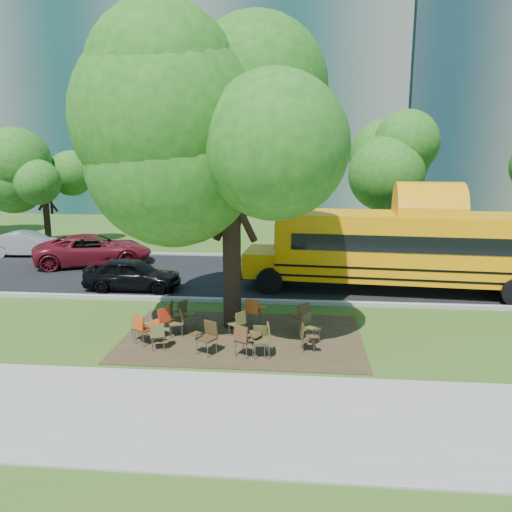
# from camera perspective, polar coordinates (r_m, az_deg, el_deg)

# --- Properties ---
(ground) EXTENTS (160.00, 160.00, 0.00)m
(ground) POSITION_cam_1_polar(r_m,az_deg,el_deg) (15.59, -4.99, -8.51)
(ground) COLOR #2D531A
(ground) RESTS_ON ground
(sidewalk) EXTENTS (60.00, 4.00, 0.04)m
(sidewalk) POSITION_cam_1_polar(r_m,az_deg,el_deg) (11.13, -9.76, -17.25)
(sidewalk) COLOR gray
(sidewalk) RESTS_ON ground
(dirt_patch) EXTENTS (7.00, 4.50, 0.03)m
(dirt_patch) POSITION_cam_1_polar(r_m,az_deg,el_deg) (14.98, -1.52, -9.27)
(dirt_patch) COLOR #382819
(dirt_patch) RESTS_ON ground
(asphalt_road) EXTENTS (80.00, 8.00, 0.04)m
(asphalt_road) POSITION_cam_1_polar(r_m,az_deg,el_deg) (22.20, -1.79, -2.23)
(asphalt_road) COLOR black
(asphalt_road) RESTS_ON ground
(kerb_near) EXTENTS (80.00, 0.25, 0.14)m
(kerb_near) POSITION_cam_1_polar(r_m,az_deg,el_deg) (18.37, -3.33, -5.09)
(kerb_near) COLOR gray
(kerb_near) RESTS_ON ground
(kerb_far) EXTENTS (80.00, 0.25, 0.14)m
(kerb_far) POSITION_cam_1_polar(r_m,az_deg,el_deg) (26.17, -0.69, 0.04)
(kerb_far) COLOR gray
(kerb_far) RESTS_ON ground
(building_main) EXTENTS (38.00, 16.00, 22.00)m
(building_main) POSITION_cam_1_polar(r_m,az_deg,el_deg) (51.80, -6.97, 17.90)
(building_main) COLOR slate
(building_main) RESTS_ON ground
(bg_tree_0) EXTENTS (5.20, 5.20, 7.18)m
(bg_tree_0) POSITION_cam_1_polar(r_m,az_deg,el_deg) (31.08, -23.22, 9.32)
(bg_tree_0) COLOR black
(bg_tree_0) RESTS_ON ground
(bg_tree_2) EXTENTS (4.80, 4.80, 6.62)m
(bg_tree_2) POSITION_cam_1_polar(r_m,az_deg,el_deg) (31.36, -9.01, 9.47)
(bg_tree_2) COLOR black
(bg_tree_2) RESTS_ON ground
(bg_tree_3) EXTENTS (5.60, 5.60, 7.84)m
(bg_tree_3) POSITION_cam_1_polar(r_m,az_deg,el_deg) (28.87, 16.20, 10.60)
(bg_tree_3) COLOR black
(bg_tree_3) RESTS_ON ground
(main_tree) EXTENTS (7.20, 7.20, 9.76)m
(main_tree) POSITION_cam_1_polar(r_m,az_deg,el_deg) (14.96, -2.93, 14.65)
(main_tree) COLOR black
(main_tree) RESTS_ON ground
(school_bus) EXTENTS (12.83, 3.76, 3.09)m
(school_bus) POSITION_cam_1_polar(r_m,az_deg,el_deg) (20.25, 18.43, 0.92)
(school_bus) COLOR orange
(school_bus) RESTS_ON ground
(chair_0) EXTENTS (0.58, 0.45, 0.77)m
(chair_0) POSITION_cam_1_polar(r_m,az_deg,el_deg) (14.91, -13.17, -7.79)
(chair_0) COLOR brown
(chair_0) RESTS_ON ground
(chair_1) EXTENTS (0.78, 0.62, 0.92)m
(chair_1) POSITION_cam_1_polar(r_m,az_deg,el_deg) (14.58, -12.76, -7.85)
(chair_1) COLOR #A73C11
(chair_1) RESTS_ON ground
(chair_2) EXTENTS (0.55, 0.60, 0.81)m
(chair_2) POSITION_cam_1_polar(r_m,az_deg,el_deg) (14.15, -11.09, -8.67)
(chair_2) COLOR brown
(chair_2) RESTS_ON ground
(chair_3) EXTENTS (0.78, 0.61, 0.93)m
(chair_3) POSITION_cam_1_polar(r_m,az_deg,el_deg) (13.67, -5.62, -8.91)
(chair_3) COLOR #3D2A16
(chair_3) RESTS_ON ground
(chair_4) EXTENTS (0.77, 0.60, 0.92)m
(chair_4) POSITION_cam_1_polar(r_m,az_deg,el_deg) (13.42, -1.33, -9.29)
(chair_4) COLOR #4A2C1A
(chair_4) RESTS_ON ground
(chair_5) EXTENTS (0.56, 0.49, 0.83)m
(chair_5) POSITION_cam_1_polar(r_m,az_deg,el_deg) (13.54, 0.33, -9.36)
(chair_5) COLOR #413D1C
(chair_5) RESTS_ON ground
(chair_6) EXTENTS (0.63, 0.64, 0.95)m
(chair_6) POSITION_cam_1_polar(r_m,az_deg,el_deg) (13.42, 0.89, -9.19)
(chair_6) COLOR #453F1E
(chair_6) RESTS_ON ground
(chair_7) EXTENTS (0.52, 0.52, 0.78)m
(chair_7) POSITION_cam_1_polar(r_m,az_deg,el_deg) (13.88, 5.77, -8.99)
(chair_7) COLOR #442E18
(chair_7) RESTS_ON ground
(chair_8) EXTENTS (0.63, 0.80, 0.94)m
(chair_8) POSITION_cam_1_polar(r_m,az_deg,el_deg) (15.07, -10.67, -7.05)
(chair_8) COLOR red
(chair_8) RESTS_ON ground
(chair_9) EXTENTS (0.66, 0.56, 0.83)m
(chair_9) POSITION_cam_1_polar(r_m,az_deg,el_deg) (15.10, -9.06, -7.23)
(chair_9) COLOR brown
(chair_9) RESTS_ON ground
(chair_10) EXTENTS (0.59, 0.74, 0.89)m
(chair_10) POSITION_cam_1_polar(r_m,az_deg,el_deg) (15.68, -8.12, -6.34)
(chair_10) COLOR brown
(chair_10) RESTS_ON ground
(chair_11) EXTENTS (0.56, 0.70, 0.82)m
(chair_11) POSITION_cam_1_polar(r_m,az_deg,el_deg) (14.83, -2.01, -7.46)
(chair_11) COLOR #504B22
(chair_11) RESTS_ON ground
(chair_12) EXTENTS (0.58, 0.74, 0.87)m
(chair_12) POSITION_cam_1_polar(r_m,az_deg,el_deg) (14.47, 6.14, -7.91)
(chair_12) COLOR #4A4720
(chair_12) RESTS_ON ground
(chair_13) EXTENTS (0.63, 0.80, 0.93)m
(chair_13) POSITION_cam_1_polar(r_m,az_deg,el_deg) (15.34, 5.31, -6.57)
(chair_13) COLOR #472D19
(chair_13) RESTS_ON ground
(chair_14) EXTENTS (0.54, 0.61, 0.93)m
(chair_14) POSITION_cam_1_polar(r_m,az_deg,el_deg) (15.54, -9.29, -6.44)
(chair_14) COLOR brown
(chair_14) RESTS_ON ground
(chair_15) EXTENTS (0.66, 0.52, 0.89)m
(chair_15) POSITION_cam_1_polar(r_m,az_deg,el_deg) (15.79, -0.27, -6.08)
(chair_15) COLOR #B34E13
(chair_15) RESTS_ON ground
(black_car) EXTENTS (3.80, 1.54, 1.29)m
(black_car) POSITION_cam_1_polar(r_m,az_deg,el_deg) (20.37, -13.91, -2.05)
(black_car) COLOR black
(black_car) RESTS_ON ground
(bg_car_silver) EXTENTS (4.04, 1.65, 1.30)m
(bg_car_silver) POSITION_cam_1_polar(r_m,az_deg,el_deg) (28.93, -24.64, 1.26)
(bg_car_silver) COLOR #A9AAAF
(bg_car_silver) RESTS_ON ground
(bg_car_red) EXTENTS (5.97, 4.25, 1.51)m
(bg_car_red) POSITION_cam_1_polar(r_m,az_deg,el_deg) (25.40, -18.04, 0.67)
(bg_car_red) COLOR #5B0F18
(bg_car_red) RESTS_ON ground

